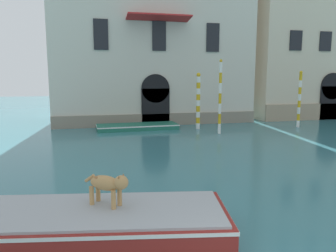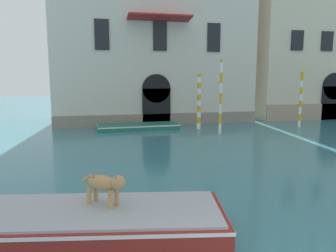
% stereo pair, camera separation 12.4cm
% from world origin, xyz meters
% --- Properties ---
extents(palazzo_right, '(10.18, 6.13, 15.53)m').
position_xyz_m(palazzo_right, '(16.01, 23.66, 7.74)').
color(palazzo_right, beige).
rests_on(palazzo_right, ground_plane).
extents(boat_foreground, '(8.17, 3.61, 0.66)m').
position_xyz_m(boat_foreground, '(-3.60, 4.46, 0.35)').
color(boat_foreground, maroon).
rests_on(boat_foreground, ground_plane).
extents(dog_on_deck, '(0.99, 0.84, 0.79)m').
position_xyz_m(dog_on_deck, '(-2.36, 4.44, 1.18)').
color(dog_on_deck, tan).
rests_on(dog_on_deck, boat_foreground).
extents(boat_moored_near_palazzo, '(5.57, 2.01, 0.36)m').
position_xyz_m(boat_moored_near_palazzo, '(0.40, 19.21, 0.19)').
color(boat_moored_near_palazzo, '#1E6651').
rests_on(boat_moored_near_palazzo, ground_plane).
extents(mooring_pole_0, '(0.19, 0.19, 4.65)m').
position_xyz_m(mooring_pole_0, '(5.22, 16.31, 2.34)').
color(mooring_pole_0, white).
rests_on(mooring_pole_0, ground_plane).
extents(mooring_pole_1, '(0.28, 0.28, 3.85)m').
position_xyz_m(mooring_pole_1, '(4.51, 18.46, 1.95)').
color(mooring_pole_1, white).
rests_on(mooring_pole_1, ground_plane).
extents(mooring_pole_2, '(0.21, 0.21, 3.99)m').
position_xyz_m(mooring_pole_2, '(11.79, 17.59, 2.01)').
color(mooring_pole_2, white).
rests_on(mooring_pole_2, ground_plane).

